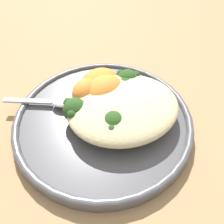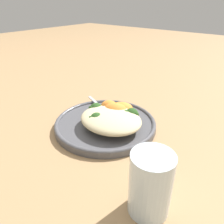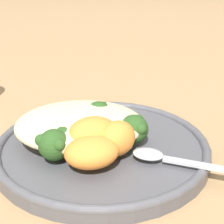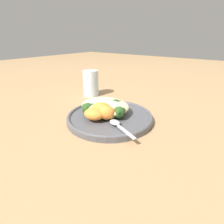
# 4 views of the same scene
# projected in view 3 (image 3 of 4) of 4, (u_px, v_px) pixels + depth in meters

# --- Properties ---
(ground_plane) EXTENTS (4.00, 4.00, 0.00)m
(ground_plane) POSITION_uv_depth(u_px,v_px,m) (115.00, 155.00, 0.51)
(ground_plane) COLOR #9E7A51
(plate) EXTENTS (0.29, 0.29, 0.02)m
(plate) POSITION_uv_depth(u_px,v_px,m) (102.00, 146.00, 0.51)
(plate) COLOR #4C4C51
(plate) RESTS_ON ground_plane
(quinoa_mound) EXTENTS (0.17, 0.15, 0.04)m
(quinoa_mound) POSITION_uv_depth(u_px,v_px,m) (80.00, 124.00, 0.50)
(quinoa_mound) COLOR beige
(quinoa_mound) RESTS_ON plate
(broccoli_stalk_0) EXTENTS (0.07, 0.07, 0.04)m
(broccoli_stalk_0) POSITION_uv_depth(u_px,v_px,m) (131.00, 131.00, 0.48)
(broccoli_stalk_0) COLOR #ADC675
(broccoli_stalk_0) RESTS_ON plate
(broccoli_stalk_1) EXTENTS (0.06, 0.10, 0.03)m
(broccoli_stalk_1) POSITION_uv_depth(u_px,v_px,m) (121.00, 132.00, 0.49)
(broccoli_stalk_1) COLOR #ADC675
(broccoli_stalk_1) RESTS_ON plate
(broccoli_stalk_2) EXTENTS (0.05, 0.11, 0.04)m
(broccoli_stalk_2) POSITION_uv_depth(u_px,v_px,m) (100.00, 121.00, 0.51)
(broccoli_stalk_2) COLOR #ADC675
(broccoli_stalk_2) RESTS_ON plate
(broccoli_stalk_3) EXTENTS (0.06, 0.06, 0.03)m
(broccoli_stalk_3) POSITION_uv_depth(u_px,v_px,m) (89.00, 135.00, 0.48)
(broccoli_stalk_3) COLOR #ADC675
(broccoli_stalk_3) RESTS_ON plate
(broccoli_stalk_4) EXTENTS (0.09, 0.04, 0.04)m
(broccoli_stalk_4) POSITION_uv_depth(u_px,v_px,m) (71.00, 142.00, 0.46)
(broccoli_stalk_4) COLOR #ADC675
(broccoli_stalk_4) RESTS_ON plate
(broccoli_stalk_5) EXTENTS (0.12, 0.04, 0.04)m
(broccoli_stalk_5) POSITION_uv_depth(u_px,v_px,m) (65.00, 146.00, 0.45)
(broccoli_stalk_5) COLOR #ADC675
(broccoli_stalk_5) RESTS_ON plate
(sweet_potato_chunk_0) EXTENTS (0.08, 0.07, 0.04)m
(sweet_potato_chunk_0) POSITION_uv_depth(u_px,v_px,m) (92.00, 152.00, 0.43)
(sweet_potato_chunk_0) COLOR orange
(sweet_potato_chunk_0) RESTS_ON plate
(sweet_potato_chunk_1) EXTENTS (0.06, 0.06, 0.04)m
(sweet_potato_chunk_1) POSITION_uv_depth(u_px,v_px,m) (116.00, 138.00, 0.46)
(sweet_potato_chunk_1) COLOR orange
(sweet_potato_chunk_1) RESTS_ON plate
(sweet_potato_chunk_2) EXTENTS (0.08, 0.08, 0.05)m
(sweet_potato_chunk_2) POSITION_uv_depth(u_px,v_px,m) (93.00, 135.00, 0.46)
(sweet_potato_chunk_2) COLOR orange
(sweet_potato_chunk_2) RESTS_ON plate
(spoon) EXTENTS (0.12, 0.06, 0.01)m
(spoon) POSITION_uv_depth(u_px,v_px,m) (160.00, 157.00, 0.45)
(spoon) COLOR #B7B7BC
(spoon) RESTS_ON plate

